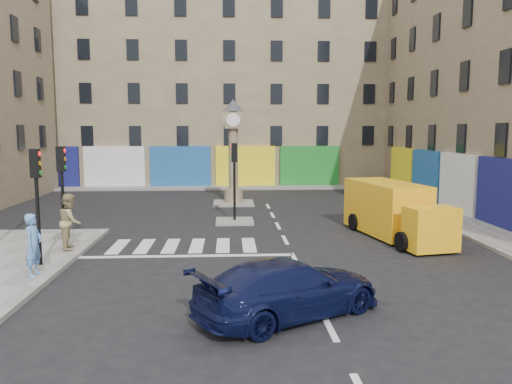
{
  "coord_description": "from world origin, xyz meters",
  "views": [
    {
      "loc": [
        -2.23,
        -15.71,
        4.44
      ],
      "look_at": [
        -1.19,
        3.81,
        2.0
      ],
      "focal_mm": 35.0,
      "sensor_mm": 36.0,
      "label": 1
    }
  ],
  "objects": [
    {
      "name": "ground",
      "position": [
        0.0,
        0.0,
        0.0
      ],
      "size": [
        120.0,
        120.0,
        0.0
      ],
      "primitive_type": "plane",
      "color": "black",
      "rests_on": "ground"
    },
    {
      "name": "sidewalk_right",
      "position": [
        8.7,
        10.0,
        0.07
      ],
      "size": [
        2.6,
        30.0,
        0.15
      ],
      "primitive_type": "cube",
      "color": "gray",
      "rests_on": "ground"
    },
    {
      "name": "sidewalk_far",
      "position": [
        -4.0,
        22.2,
        0.07
      ],
      "size": [
        32.0,
        2.4,
        0.15
      ],
      "primitive_type": "cube",
      "color": "gray",
      "rests_on": "ground"
    },
    {
      "name": "island_near",
      "position": [
        -2.0,
        8.0,
        0.06
      ],
      "size": [
        1.8,
        1.8,
        0.12
      ],
      "primitive_type": "cube",
      "color": "gray",
      "rests_on": "ground"
    },
    {
      "name": "island_far",
      "position": [
        -2.0,
        14.0,
        0.06
      ],
      "size": [
        2.4,
        2.4,
        0.12
      ],
      "primitive_type": "cube",
      "color": "gray",
      "rests_on": "ground"
    },
    {
      "name": "building_far",
      "position": [
        -4.0,
        28.0,
        8.5
      ],
      "size": [
        32.0,
        10.0,
        17.0
      ],
      "primitive_type": "cube",
      "color": "#948663",
      "rests_on": "ground"
    },
    {
      "name": "traffic_light_left_near",
      "position": [
        -8.3,
        0.2,
        2.62
      ],
      "size": [
        0.28,
        0.22,
        3.7
      ],
      "color": "black",
      "rests_on": "sidewalk_left"
    },
    {
      "name": "traffic_light_left_far",
      "position": [
        -8.3,
        2.6,
        2.62
      ],
      "size": [
        0.28,
        0.22,
        3.7
      ],
      "color": "black",
      "rests_on": "sidewalk_left"
    },
    {
      "name": "traffic_light_island",
      "position": [
        -2.0,
        8.0,
        2.59
      ],
      "size": [
        0.28,
        0.22,
        3.7
      ],
      "color": "black",
      "rests_on": "island_near"
    },
    {
      "name": "clock_pillar",
      "position": [
        -2.0,
        14.0,
        3.55
      ],
      "size": [
        1.2,
        1.2,
        6.1
      ],
      "color": "#917C5F",
      "rests_on": "island_far"
    },
    {
      "name": "navy_sedan",
      "position": [
        -0.83,
        -4.26,
        0.69
      ],
      "size": [
        5.1,
        4.08,
        1.38
      ],
      "primitive_type": "imported",
      "rotation": [
        0.0,
        0.0,
        2.1
      ],
      "color": "black",
      "rests_on": "ground"
    },
    {
      "name": "yellow_van",
      "position": [
        4.53,
        4.32,
        1.11
      ],
      "size": [
        2.98,
        6.38,
        2.24
      ],
      "rotation": [
        0.0,
        0.0,
        0.19
      ],
      "color": "#FFB115",
      "rests_on": "ground"
    },
    {
      "name": "pedestrian_blue",
      "position": [
        -8.0,
        -1.04,
        1.08
      ],
      "size": [
        0.52,
        0.73,
        1.86
      ],
      "primitive_type": "imported",
      "rotation": [
        0.0,
        0.0,
        1.45
      ],
      "color": "#5B8DD0",
      "rests_on": "sidewalk_left"
    },
    {
      "name": "pedestrian_tan",
      "position": [
        -8.0,
        2.36,
        1.16
      ],
      "size": [
        0.95,
        1.12,
        2.02
      ],
      "primitive_type": "imported",
      "rotation": [
        0.0,
        0.0,
        1.78
      ],
      "color": "tan",
      "rests_on": "sidewalk_left"
    }
  ]
}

